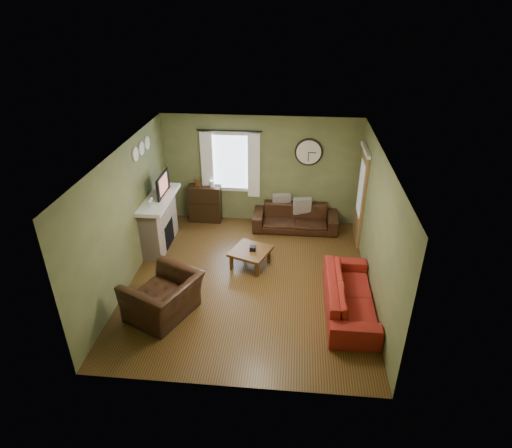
# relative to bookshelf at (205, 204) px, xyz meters

# --- Properties ---
(floor) EXTENTS (4.60, 5.20, 0.00)m
(floor) POSITION_rel_bookshelf_xyz_m (1.34, -2.42, -0.46)
(floor) COLOR #4D3417
(floor) RESTS_ON ground
(ceiling) EXTENTS (4.60, 5.20, 0.00)m
(ceiling) POSITION_rel_bookshelf_xyz_m (1.34, -2.42, 2.14)
(ceiling) COLOR white
(ceiling) RESTS_ON ground
(wall_left) EXTENTS (0.00, 5.20, 2.60)m
(wall_left) POSITION_rel_bookshelf_xyz_m (-0.96, -2.42, 0.84)
(wall_left) COLOR #656F41
(wall_left) RESTS_ON ground
(wall_right) EXTENTS (0.00, 5.20, 2.60)m
(wall_right) POSITION_rel_bookshelf_xyz_m (3.64, -2.42, 0.84)
(wall_right) COLOR #656F41
(wall_right) RESTS_ON ground
(wall_back) EXTENTS (4.60, 0.00, 2.60)m
(wall_back) POSITION_rel_bookshelf_xyz_m (1.34, 0.18, 0.84)
(wall_back) COLOR #656F41
(wall_back) RESTS_ON ground
(wall_front) EXTENTS (4.60, 0.00, 2.60)m
(wall_front) POSITION_rel_bookshelf_xyz_m (1.34, -5.02, 0.84)
(wall_front) COLOR #656F41
(wall_front) RESTS_ON ground
(fireplace) EXTENTS (0.40, 1.40, 1.10)m
(fireplace) POSITION_rel_bookshelf_xyz_m (-0.76, -1.27, 0.09)
(fireplace) COLOR #C5AC90
(fireplace) RESTS_ON floor
(firebox) EXTENTS (0.04, 0.60, 0.55)m
(firebox) POSITION_rel_bookshelf_xyz_m (-0.57, -1.27, -0.16)
(firebox) COLOR black
(firebox) RESTS_ON fireplace
(mantel) EXTENTS (0.58, 1.60, 0.08)m
(mantel) POSITION_rel_bookshelf_xyz_m (-0.73, -1.27, 0.68)
(mantel) COLOR white
(mantel) RESTS_ON fireplace
(tv) EXTENTS (0.08, 0.60, 0.35)m
(tv) POSITION_rel_bookshelf_xyz_m (-0.71, -1.12, 0.89)
(tv) COLOR black
(tv) RESTS_ON mantel
(tv_screen) EXTENTS (0.02, 0.62, 0.36)m
(tv_screen) POSITION_rel_bookshelf_xyz_m (-0.63, -1.12, 0.95)
(tv_screen) COLOR #994C3F
(tv_screen) RESTS_ON mantel
(medallion_left) EXTENTS (0.28, 0.28, 0.03)m
(medallion_left) POSITION_rel_bookshelf_xyz_m (-0.94, -1.62, 1.79)
(medallion_left) COLOR white
(medallion_left) RESTS_ON wall_left
(medallion_mid) EXTENTS (0.28, 0.28, 0.03)m
(medallion_mid) POSITION_rel_bookshelf_xyz_m (-0.94, -1.27, 1.79)
(medallion_mid) COLOR white
(medallion_mid) RESTS_ON wall_left
(medallion_right) EXTENTS (0.28, 0.28, 0.03)m
(medallion_right) POSITION_rel_bookshelf_xyz_m (-0.94, -0.92, 1.79)
(medallion_right) COLOR white
(medallion_right) RESTS_ON wall_left
(window_pane) EXTENTS (1.00, 0.02, 1.30)m
(window_pane) POSITION_rel_bookshelf_xyz_m (0.64, 0.16, 1.04)
(window_pane) COLOR silver
(window_pane) RESTS_ON wall_back
(curtain_rod) EXTENTS (0.03, 0.03, 1.50)m
(curtain_rod) POSITION_rel_bookshelf_xyz_m (0.64, 0.06, 1.81)
(curtain_rod) COLOR black
(curtain_rod) RESTS_ON wall_back
(curtain_left) EXTENTS (0.28, 0.04, 1.55)m
(curtain_left) POSITION_rel_bookshelf_xyz_m (0.09, 0.06, 0.99)
(curtain_left) COLOR white
(curtain_left) RESTS_ON wall_back
(curtain_right) EXTENTS (0.28, 0.04, 1.55)m
(curtain_right) POSITION_rel_bookshelf_xyz_m (1.19, 0.06, 0.99)
(curtain_right) COLOR white
(curtain_right) RESTS_ON wall_back
(wall_clock) EXTENTS (0.64, 0.06, 0.64)m
(wall_clock) POSITION_rel_bookshelf_xyz_m (2.44, 0.13, 1.34)
(wall_clock) COLOR white
(wall_clock) RESTS_ON wall_back
(door) EXTENTS (0.05, 0.90, 2.10)m
(door) POSITION_rel_bookshelf_xyz_m (3.61, -0.57, 0.59)
(door) COLOR olive
(door) RESTS_ON floor
(bookshelf) EXTENTS (0.77, 0.33, 0.92)m
(bookshelf) POSITION_rel_bookshelf_xyz_m (0.00, 0.00, 0.00)
(bookshelf) COLOR black
(bookshelf) RESTS_ON floor
(book) EXTENTS (0.25, 0.29, 0.02)m
(book) POSITION_rel_bookshelf_xyz_m (-0.12, 0.19, 0.50)
(book) COLOR #573617
(book) RESTS_ON bookshelf
(sofa_brown) EXTENTS (1.98, 0.78, 0.58)m
(sofa_brown) POSITION_rel_bookshelf_xyz_m (2.20, -0.22, -0.17)
(sofa_brown) COLOR black
(sofa_brown) RESTS_ON floor
(pillow_left) EXTENTS (0.43, 0.19, 0.42)m
(pillow_left) POSITION_rel_bookshelf_xyz_m (2.36, -0.10, 0.09)
(pillow_left) COLOR gray
(pillow_left) RESTS_ON sofa_brown
(pillow_right) EXTENTS (0.45, 0.19, 0.43)m
(pillow_right) POSITION_rel_bookshelf_xyz_m (1.86, 0.07, 0.09)
(pillow_right) COLOR gray
(pillow_right) RESTS_ON sofa_brown
(sofa_red) EXTENTS (0.83, 2.12, 0.62)m
(sofa_red) POSITION_rel_bookshelf_xyz_m (3.21, -3.12, -0.15)
(sofa_red) COLOR maroon
(sofa_red) RESTS_ON floor
(armchair) EXTENTS (1.41, 1.49, 0.76)m
(armchair) POSITION_rel_bookshelf_xyz_m (-0.02, -3.56, -0.08)
(armchair) COLOR black
(armchair) RESTS_ON floor
(coffee_table) EXTENTS (0.93, 0.93, 0.38)m
(coffee_table) POSITION_rel_bookshelf_xyz_m (1.32, -1.91, -0.27)
(coffee_table) COLOR #573617
(coffee_table) RESTS_ON floor
(tissue_box) EXTENTS (0.13, 0.13, 0.09)m
(tissue_box) POSITION_rel_bookshelf_xyz_m (1.37, -1.92, -0.06)
(tissue_box) COLOR black
(tissue_box) RESTS_ON coffee_table
(wine_glass_a) EXTENTS (0.07, 0.07, 0.19)m
(wine_glass_a) POSITION_rel_bookshelf_xyz_m (-0.71, -1.81, 0.81)
(wine_glass_a) COLOR white
(wine_glass_a) RESTS_ON mantel
(wine_glass_b) EXTENTS (0.07, 0.07, 0.20)m
(wine_glass_b) POSITION_rel_bookshelf_xyz_m (-0.71, -1.71, 0.82)
(wine_glass_b) COLOR white
(wine_glass_b) RESTS_ON mantel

